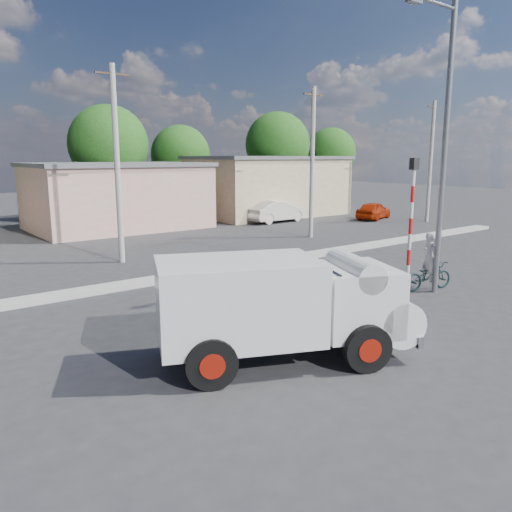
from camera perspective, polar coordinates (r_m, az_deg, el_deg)
ground_plane at (r=13.53m, az=13.99°, el=-8.02°), size 120.00×120.00×0.00m
median at (r=19.28m, az=-4.90°, el=-1.69°), size 40.00×0.80×0.16m
truck at (r=10.81m, az=3.56°, el=-5.52°), size 5.89×4.06×2.30m
bicycle at (r=17.64m, az=19.09°, el=-2.15°), size 1.95×1.09×0.97m
cyclist at (r=17.57m, az=19.16°, el=-1.06°), size 0.53×0.68×1.66m
car_cream at (r=34.12m, az=2.40°, el=5.13°), size 4.54×1.77×1.47m
car_red at (r=36.66m, az=13.29°, el=5.08°), size 3.94×2.53×1.25m
traffic_pole at (r=16.36m, az=17.32°, el=4.46°), size 0.28×0.18×4.36m
streetlight at (r=16.89m, az=20.53°, el=12.52°), size 2.34×0.22×9.00m
building_row at (r=31.95m, az=-17.09°, el=6.74°), size 37.80×7.30×4.44m
tree_row at (r=40.39m, az=-12.10°, el=11.85°), size 51.24×7.43×8.42m
utility_poles at (r=23.92m, az=-3.70°, el=10.49°), size 35.40×0.24×8.00m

